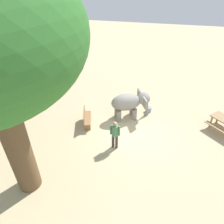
{
  "coord_description": "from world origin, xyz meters",
  "views": [
    {
      "loc": [
        -8.58,
        -0.99,
        7.43
      ],
      "look_at": [
        0.74,
        1.34,
        0.8
      ],
      "focal_mm": 32.72,
      "sensor_mm": 36.0,
      "label": 1
    }
  ],
  "objects_px": {
    "person_handler": "(115,133)",
    "market_stall_green": "(33,70)",
    "feed_bucket": "(149,109)",
    "elephant": "(130,103)",
    "wooden_bench": "(86,118)",
    "market_stall_white": "(11,84)"
  },
  "relations": [
    {
      "from": "person_handler",
      "to": "market_stall_green",
      "type": "distance_m",
      "value": 9.7
    },
    {
      "from": "market_stall_green",
      "to": "feed_bucket",
      "type": "relative_size",
      "value": 7.0
    },
    {
      "from": "elephant",
      "to": "wooden_bench",
      "type": "relative_size",
      "value": 1.6
    },
    {
      "from": "feed_bucket",
      "to": "market_stall_green",
      "type": "bearing_deg",
      "value": 78.27
    },
    {
      "from": "person_handler",
      "to": "market_stall_white",
      "type": "relative_size",
      "value": 0.64
    },
    {
      "from": "market_stall_white",
      "to": "market_stall_green",
      "type": "height_order",
      "value": "same"
    },
    {
      "from": "market_stall_green",
      "to": "wooden_bench",
      "type": "bearing_deg",
      "value": -125.16
    },
    {
      "from": "market_stall_white",
      "to": "market_stall_green",
      "type": "relative_size",
      "value": 1.0
    },
    {
      "from": "person_handler",
      "to": "market_stall_green",
      "type": "bearing_deg",
      "value": 55.45
    },
    {
      "from": "market_stall_white",
      "to": "feed_bucket",
      "type": "distance_m",
      "value": 9.34
    },
    {
      "from": "market_stall_green",
      "to": "elephant",
      "type": "bearing_deg",
      "value": -109.07
    },
    {
      "from": "elephant",
      "to": "person_handler",
      "type": "xyz_separation_m",
      "value": [
        -2.77,
        0.25,
        -0.1
      ]
    },
    {
      "from": "person_handler",
      "to": "wooden_bench",
      "type": "distance_m",
      "value": 2.56
    },
    {
      "from": "market_stall_green",
      "to": "market_stall_white",
      "type": "bearing_deg",
      "value": 180.0
    },
    {
      "from": "wooden_bench",
      "to": "market_stall_white",
      "type": "bearing_deg",
      "value": -122.9
    },
    {
      "from": "person_handler",
      "to": "feed_bucket",
      "type": "relative_size",
      "value": 4.5
    },
    {
      "from": "person_handler",
      "to": "feed_bucket",
      "type": "distance_m",
      "value": 3.99
    },
    {
      "from": "market_stall_white",
      "to": "wooden_bench",
      "type": "bearing_deg",
      "value": -104.65
    },
    {
      "from": "elephant",
      "to": "market_stall_green",
      "type": "height_order",
      "value": "market_stall_green"
    },
    {
      "from": "elephant",
      "to": "wooden_bench",
      "type": "bearing_deg",
      "value": -175.61
    },
    {
      "from": "wooden_bench",
      "to": "feed_bucket",
      "type": "bearing_deg",
      "value": 104.82
    },
    {
      "from": "wooden_bench",
      "to": "feed_bucket",
      "type": "xyz_separation_m",
      "value": [
        2.21,
        -3.4,
        -0.31
      ]
    }
  ]
}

